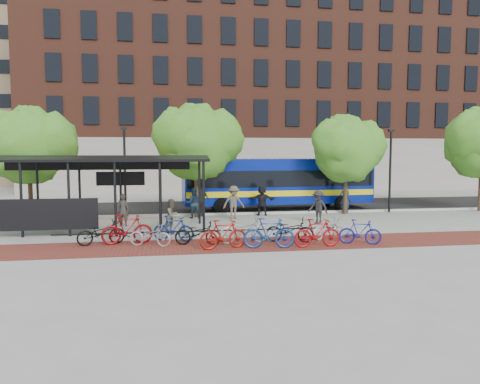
{
  "coord_description": "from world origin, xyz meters",
  "views": [
    {
      "loc": [
        -4.76,
        -23.46,
        3.79
      ],
      "look_at": [
        -0.79,
        1.24,
        1.6
      ],
      "focal_mm": 35.0,
      "sensor_mm": 36.0,
      "label": 1
    }
  ],
  "objects": [
    {
      "name": "lamp_post_left",
      "position": [
        -7.0,
        3.6,
        2.75
      ],
      "size": [
        0.35,
        0.2,
        5.12
      ],
      "color": "black",
      "rests_on": "ground"
    },
    {
      "name": "bike_4",
      "position": [
        -3.48,
        -4.78,
        0.49
      ],
      "size": [
        1.97,
        1.01,
        0.99
      ],
      "primitive_type": "imported",
      "rotation": [
        0.0,
        0.0,
        1.38
      ],
      "color": "black",
      "rests_on": "ground"
    },
    {
      "name": "pedestrian_3",
      "position": [
        -0.99,
        2.24,
        0.93
      ],
      "size": [
        1.26,
        0.79,
        1.87
      ],
      "primitive_type": "imported",
      "rotation": [
        0.0,
        0.0,
        0.08
      ],
      "color": "brown",
      "rests_on": "ground"
    },
    {
      "name": "bike_8",
      "position": [
        0.33,
        -4.83,
        0.52
      ],
      "size": [
        2.11,
        1.29,
        1.05
      ],
      "primitive_type": "imported",
      "rotation": [
        0.0,
        0.0,
        1.25
      ],
      "color": "black",
      "rests_on": "ground"
    },
    {
      "name": "pedestrian_2",
      "position": [
        -3.2,
        2.88,
        0.86
      ],
      "size": [
        0.89,
        0.72,
        1.73
      ],
      "primitive_type": "imported",
      "rotation": [
        0.0,
        0.0,
        3.06
      ],
      "color": "#1B2C40",
      "rests_on": "ground"
    },
    {
      "name": "building_brick",
      "position": [
        10.0,
        26.0,
        10.0
      ],
      "size": [
        55.0,
        14.0,
        20.0
      ],
      "primitive_type": "cube",
      "color": "brown",
      "rests_on": "ground"
    },
    {
      "name": "ground",
      "position": [
        0.0,
        0.0,
        0.0
      ],
      "size": [
        160.0,
        160.0,
        0.0
      ],
      "primitive_type": "plane",
      "color": "#9E9E99",
      "rests_on": "ground"
    },
    {
      "name": "tree_a",
      "position": [
        -11.91,
        3.35,
        4.24
      ],
      "size": [
        4.9,
        4.0,
        6.18
      ],
      "color": "#382619",
      "rests_on": "ground"
    },
    {
      "name": "bike_10",
      "position": [
        2.16,
        -4.38,
        0.45
      ],
      "size": [
        1.8,
        1.21,
        0.89
      ],
      "primitive_type": "imported",
      "rotation": [
        0.0,
        0.0,
        1.97
      ],
      "color": "#B4B4B7",
      "rests_on": "ground"
    },
    {
      "name": "bike_1",
      "position": [
        -6.32,
        -4.12,
        0.62
      ],
      "size": [
        2.12,
        0.9,
        1.24
      ],
      "primitive_type": "imported",
      "rotation": [
        0.0,
        0.0,
        1.73
      ],
      "color": "maroon",
      "rests_on": "ground"
    },
    {
      "name": "pedestrian_9",
      "position": [
        3.12,
        -0.17,
        0.88
      ],
      "size": [
        1.23,
        1.28,
        1.75
      ],
      "primitive_type": "imported",
      "rotation": [
        0.0,
        0.0,
        5.43
      ],
      "color": "black",
      "rests_on": "ground"
    },
    {
      "name": "building_tower",
      "position": [
        -16.0,
        40.0,
        15.0
      ],
      "size": [
        22.0,
        22.0,
        30.0
      ],
      "primitive_type": "cube",
      "color": "#7A664C",
      "rests_on": "ground"
    },
    {
      "name": "bike_rack_rail",
      "position": [
        -3.3,
        -4.1,
        0.0
      ],
      "size": [
        12.0,
        0.05,
        0.95
      ],
      "primitive_type": "cube",
      "color": "black",
      "rests_on": "ground"
    },
    {
      "name": "pedestrian_4",
      "position": [
        -2.8,
        3.62,
        0.97
      ],
      "size": [
        1.21,
        0.7,
        1.94
      ],
      "primitive_type": "imported",
      "rotation": [
        0.0,
        0.0,
        6.49
      ],
      "color": "#2A2A2A",
      "rests_on": "ground"
    },
    {
      "name": "asphalt_street",
      "position": [
        0.0,
        8.0,
        0.01
      ],
      "size": [
        160.0,
        8.0,
        0.01
      ],
      "primitive_type": "cube",
      "color": "black",
      "rests_on": "ground"
    },
    {
      "name": "curb",
      "position": [
        0.0,
        4.0,
        0.06
      ],
      "size": [
        160.0,
        0.25,
        0.12
      ],
      "primitive_type": "cube",
      "color": "#B7B7B2",
      "rests_on": "ground"
    },
    {
      "name": "brick_strip",
      "position": [
        -2.0,
        -5.0,
        0.0
      ],
      "size": [
        24.0,
        3.0,
        0.01
      ],
      "primitive_type": "cube",
      "color": "maroon",
      "rests_on": "ground"
    },
    {
      "name": "pedestrian_7",
      "position": [
        6.18,
        3.8,
        0.86
      ],
      "size": [
        0.69,
        0.52,
        1.72
      ],
      "primitive_type": "imported",
      "rotation": [
        0.0,
        0.0,
        2.96
      ],
      "color": "#20304C",
      "rests_on": "ground"
    },
    {
      "name": "bike_11",
      "position": [
        3.06,
        -5.66,
        0.51
      ],
      "size": [
        1.76,
        1.08,
        1.02
      ],
      "primitive_type": "imported",
      "rotation": [
        0.0,
        0.0,
        1.19
      ],
      "color": "navy",
      "rests_on": "ground"
    },
    {
      "name": "lamp_post_right",
      "position": [
        9.0,
        3.6,
        2.75
      ],
      "size": [
        0.35,
        0.2,
        5.12
      ],
      "color": "black",
      "rests_on": "ground"
    },
    {
      "name": "bike_3",
      "position": [
        -4.45,
        -3.81,
        0.54
      ],
      "size": [
        1.86,
        1.16,
        1.08
      ],
      "primitive_type": "imported",
      "rotation": [
        0.0,
        0.0,
        1.18
      ],
      "color": "navy",
      "rests_on": "ground"
    },
    {
      "name": "bus",
      "position": [
        2.44,
        5.96,
        1.89
      ],
      "size": [
        12.3,
        3.3,
        3.29
      ],
      "rotation": [
        0.0,
        0.0,
        0.04
      ],
      "color": "navy",
      "rests_on": "ground"
    },
    {
      "name": "tree_b",
      "position": [
        -2.9,
        3.35,
        4.46
      ],
      "size": [
        5.15,
        4.2,
        6.47
      ],
      "color": "#382619",
      "rests_on": "ground"
    },
    {
      "name": "pedestrian_8",
      "position": [
        -4.46,
        -1.5,
        0.78
      ],
      "size": [
        0.94,
        0.96,
        1.56
      ],
      "primitive_type": "imported",
      "rotation": [
        0.0,
        0.0,
        0.87
      ],
      "color": "brown",
      "rests_on": "ground"
    },
    {
      "name": "bike_5",
      "position": [
        -2.57,
        -5.72,
        0.58
      ],
      "size": [
        2.0,
        0.97,
        1.16
      ],
      "primitive_type": "imported",
      "rotation": [
        0.0,
        0.0,
        1.8
      ],
      "color": "maroon",
      "rests_on": "ground"
    },
    {
      "name": "pedestrian_1",
      "position": [
        -6.9,
        0.73,
        0.82
      ],
      "size": [
        0.66,
        0.5,
        1.64
      ],
      "primitive_type": "imported",
      "rotation": [
        0.0,
        0.0,
        2.94
      ],
      "color": "#3C3530",
      "rests_on": "ground"
    },
    {
      "name": "bus_shelter",
      "position": [
        -8.13,
        -0.48,
        3.0
      ],
      "size": [
        10.6,
        3.07,
        3.6
      ],
      "color": "black",
      "rests_on": "ground"
    },
    {
      "name": "bike_9",
      "position": [
        1.13,
        -5.94,
        0.57
      ],
      "size": [
        1.92,
        0.62,
        1.14
      ],
      "primitive_type": "imported",
      "rotation": [
        0.0,
        0.0,
        1.61
      ],
      "color": "#9F0E13",
      "rests_on": "ground"
    },
    {
      "name": "pedestrian_5",
      "position": [
        0.88,
        3.44,
        0.9
      ],
      "size": [
        1.72,
        0.78,
        1.79
      ],
      "primitive_type": "imported",
      "rotation": [
        0.0,
        0.0,
        2.99
      ],
      "color": "black",
      "rests_on": "ground"
    },
    {
      "name": "bike_0",
      "position": [
        -7.36,
        -4.1,
        0.5
      ],
      "size": [
        2.02,
        1.23,
        1.0
      ],
      "primitive_type": "imported",
      "rotation": [
        0.0,
        0.0,
        1.89
      ],
      "color": "black",
      "rests_on": "ground"
    },
    {
      "name": "bike_7",
      "position": [
        -0.79,
        -5.88,
        0.6
      ],
      "size": [
        2.07,
        0.82,
        1.21
      ],
      "primitive_type": "imported",
      "rotation": [
        0.0,
        0.0,
        1.44
      ],
      "color": "navy",
      "rests_on": "ground"
    },
    {
      "name": "tree_c",
      "position": [
        6.09,
        3.35,
        4.05
      ],
      "size": [
        4.66,
        3.8,
        5.92
      ],
      "color": "#382619",
      "rests_on": "ground"
    },
    {
      "name": "bike_6",
      "position": [
        -1.6,
        -4.69,
        0.55
      ],
      "size": [
        2.16,
        0.94,
        1.1
      ],
      "primitive_type": "imported",
      "rotation": [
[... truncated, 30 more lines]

